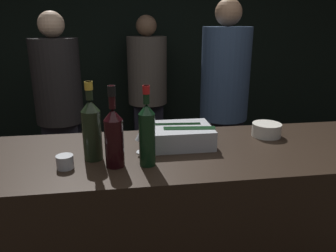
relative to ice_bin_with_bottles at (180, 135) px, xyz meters
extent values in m
cube|color=black|center=(-0.07, 2.35, 0.36)|extent=(6.40, 0.06, 2.80)
cube|color=black|center=(-0.07, -0.08, -0.55)|extent=(2.44, 0.70, 0.98)
cube|color=#B7BABF|center=(0.00, 0.00, -0.01)|extent=(0.32, 0.26, 0.10)
cylinder|color=#143319|center=(0.04, -0.04, 0.02)|extent=(0.26, 0.10, 0.07)
cylinder|color=black|center=(-0.03, 0.04, 0.02)|extent=(0.28, 0.08, 0.06)
cylinder|color=silver|center=(0.50, 0.06, -0.02)|extent=(0.16, 0.16, 0.07)
cylinder|color=gray|center=(0.50, 0.06, 0.01)|extent=(0.13, 0.13, 0.01)
cylinder|color=silver|center=(-0.20, -0.08, -0.05)|extent=(0.06, 0.06, 0.00)
cylinder|color=silver|center=(-0.20, -0.08, -0.02)|extent=(0.01, 0.01, 0.06)
cone|color=silver|center=(-0.20, -0.08, 0.05)|extent=(0.07, 0.07, 0.07)
cylinder|color=silver|center=(-0.55, -0.21, -0.03)|extent=(0.07, 0.07, 0.06)
sphere|color=#F9D67F|center=(-0.55, -0.21, -0.02)|extent=(0.03, 0.03, 0.03)
cylinder|color=black|center=(-0.43, -0.12, 0.06)|extent=(0.09, 0.09, 0.23)
cone|color=black|center=(-0.43, -0.12, 0.20)|extent=(0.09, 0.09, 0.05)
cylinder|color=black|center=(-0.43, -0.12, 0.27)|extent=(0.03, 0.03, 0.08)
cylinder|color=gold|center=(-0.43, -0.12, 0.29)|extent=(0.04, 0.04, 0.04)
cylinder|color=black|center=(-0.33, -0.22, 0.05)|extent=(0.08, 0.08, 0.21)
cone|color=black|center=(-0.33, -0.22, 0.18)|extent=(0.08, 0.08, 0.05)
cylinder|color=black|center=(-0.33, -0.22, 0.26)|extent=(0.03, 0.03, 0.10)
cylinder|color=black|center=(-0.33, -0.22, 0.28)|extent=(0.03, 0.03, 0.04)
cylinder|color=black|center=(-0.19, -0.23, 0.06)|extent=(0.07, 0.07, 0.24)
cone|color=black|center=(-0.19, -0.23, 0.20)|extent=(0.07, 0.07, 0.04)
cylinder|color=black|center=(-0.19, -0.23, 0.26)|extent=(0.03, 0.03, 0.08)
cylinder|color=red|center=(-0.19, -0.23, 0.28)|extent=(0.03, 0.03, 0.04)
cube|color=black|center=(-0.01, 1.89, -0.66)|extent=(0.31, 0.23, 0.75)
cylinder|color=#60564C|center=(-0.01, 1.89, 0.06)|extent=(0.41, 0.41, 0.70)
sphere|color=#997051|center=(-0.01, 1.89, 0.52)|extent=(0.21, 0.21, 0.21)
cube|color=black|center=(-0.82, 1.28, -0.66)|extent=(0.30, 0.22, 0.76)
cylinder|color=black|center=(-0.82, 1.28, 0.08)|extent=(0.40, 0.40, 0.70)
sphere|color=beige|center=(-0.82, 1.28, 0.53)|extent=(0.21, 0.21, 0.21)
cube|color=black|center=(0.56, 1.01, -0.63)|extent=(0.30, 0.22, 0.81)
cylinder|color=#334766|center=(0.56, 1.01, 0.15)|extent=(0.39, 0.39, 0.74)
sphere|color=#997051|center=(0.56, 1.01, 0.62)|extent=(0.21, 0.21, 0.21)
camera|label=1|loc=(-0.29, -1.56, 0.55)|focal=35.00mm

